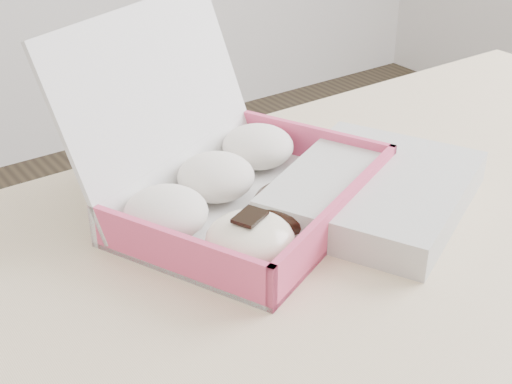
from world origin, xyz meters
TOP-DOWN VIEW (x-y plane):
  - table at (0.00, 0.00)m, footprint 1.20×0.80m
  - donut_box at (-0.21, 0.17)m, footprint 0.43×0.42m
  - newspapers at (-0.06, 0.08)m, footprint 0.34×0.31m

SIDE VIEW (x-z plane):
  - table at x=0.00m, z-range 0.30..1.05m
  - newspapers at x=-0.06m, z-range 0.75..0.79m
  - donut_box at x=-0.21m, z-range 0.67..0.91m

